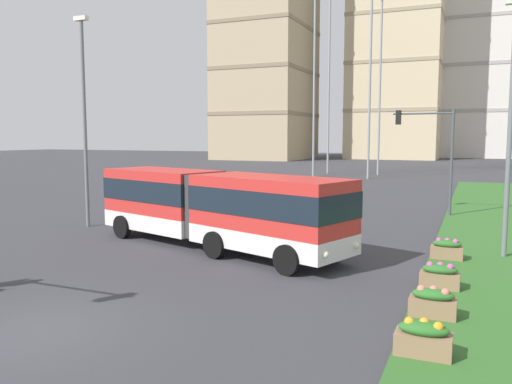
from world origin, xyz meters
The scene contains 14 objects.
ground_plane centered at (0.00, 0.00, 0.00)m, with size 260.00×260.00×0.00m, color #38383D.
articulated_bus centered at (-0.35, 9.51, 1.65)m, with size 11.94×6.12×3.00m.
car_white_van centered at (-6.04, 21.59, 0.75)m, with size 4.48×2.20×1.58m.
flower_planter_0 centered at (8.24, 2.00, 0.43)m, with size 1.10×0.56×0.74m.
flower_planter_1 centered at (8.24, 4.43, 0.43)m, with size 1.10×0.56×0.74m.
flower_planter_2 centered at (8.24, 7.02, 0.43)m, with size 1.10×0.56×0.74m.
flower_planter_3 centered at (8.24, 10.90, 0.43)m, with size 1.10×0.56×0.74m.
traffic_light_far_right centered at (6.79, 22.00, 4.04)m, with size 3.32×0.28×5.92m.
streetlight_left centered at (-8.50, 11.49, 5.51)m, with size 0.70×0.28×10.12m.
streetlight_median centered at (10.14, 12.09, 5.05)m, with size 0.70×0.28×9.22m.
apartment_tower_west centered at (-30.00, 88.34, 25.29)m, with size 16.26×19.79×50.54m.
apartment_tower_westcentre centered at (-6.56, 99.58, 23.00)m, with size 17.72×14.74×45.96m.
apartment_tower_centre centered at (6.36, 113.40, 18.80)m, with size 21.78×14.78×37.56m.
transmission_pylon centered at (-4.34, 49.04, 18.82)m, with size 9.00×6.24×34.74m.
Camera 1 is at (9.05, -8.41, 4.43)m, focal length 36.11 mm.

